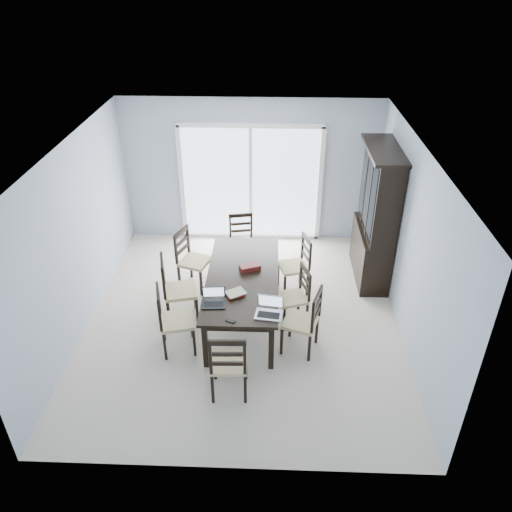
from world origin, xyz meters
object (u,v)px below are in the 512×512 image
object	(u,v)px
hot_tub	(241,187)
chair_end_far	(242,235)
laptop_dark	(214,301)
chair_right_near	(308,315)
chair_left_near	(169,314)
chair_left_mid	(172,283)
china_hutch	(376,218)
cell_phone	(230,321)
chair_end_near	(228,359)
game_box	(250,267)
chair_right_mid	(298,290)
laptop_silver	(269,312)
chair_left_far	(189,253)
chair_right_far	(299,259)
dining_table	(243,281)

from	to	relation	value
hot_tub	chair_end_far	bearing A→B (deg)	-86.04
laptop_dark	chair_right_near	bearing A→B (deg)	-3.31
chair_left_near	chair_left_mid	size ratio (longest dim) A/B	0.95
china_hutch	cell_phone	bearing A→B (deg)	-133.18
chair_left_near	chair_end_near	world-z (taller)	chair_end_near
chair_left_mid	chair_right_near	xyz separation A→B (m)	(1.88, -0.61, -0.04)
chair_right_near	chair_end_far	bearing A→B (deg)	43.42
game_box	chair_right_mid	bearing A→B (deg)	-14.49
laptop_dark	chair_left_near	bearing A→B (deg)	177.03
chair_left_near	chair_end_near	distance (m)	1.18
laptop_dark	chair_right_mid	bearing A→B (deg)	26.30
chair_left_near	chair_right_mid	size ratio (longest dim) A/B	1.12
cell_phone	game_box	world-z (taller)	game_box
laptop_silver	chair_left_near	bearing A→B (deg)	-179.56
chair_left_far	chair_end_near	distance (m)	2.50
chair_left_near	hot_tub	size ratio (longest dim) A/B	0.55
chair_left_near	cell_phone	xyz separation A→B (m)	(0.84, -0.31, 0.16)
chair_right_far	game_box	xyz separation A→B (m)	(-0.73, -0.60, 0.21)
laptop_dark	hot_tub	size ratio (longest dim) A/B	0.16
chair_right_mid	chair_end_far	distance (m)	1.75
dining_table	laptop_dark	world-z (taller)	laptop_dark
chair_right_near	hot_tub	bearing A→B (deg)	33.44
dining_table	china_hutch	world-z (taller)	china_hutch
laptop_dark	laptop_silver	world-z (taller)	laptop_silver
china_hutch	cell_phone	distance (m)	3.10
dining_table	chair_end_near	world-z (taller)	chair_end_near
laptop_silver	game_box	size ratio (longest dim) A/B	1.28
chair_left_near	chair_right_far	bearing A→B (deg)	116.14
hot_tub	chair_right_near	bearing A→B (deg)	-75.07
chair_left_mid	chair_right_mid	world-z (taller)	chair_left_mid
dining_table	chair_left_far	xyz separation A→B (m)	(-0.90, 0.85, -0.07)
chair_end_near	laptop_dark	size ratio (longest dim) A/B	3.54
game_box	china_hutch	bearing A→B (deg)	29.09
chair_end_far	chair_right_mid	bearing A→B (deg)	109.76
chair_left_near	chair_right_near	distance (m)	1.81
chair_end_far	cell_phone	world-z (taller)	chair_end_far
game_box	dining_table	bearing A→B (deg)	-117.97
chair_left_near	chair_right_far	world-z (taller)	chair_left_near
chair_right_near	laptop_dark	bearing A→B (deg)	109.85
laptop_silver	chair_right_mid	bearing A→B (deg)	73.20
chair_right_near	dining_table	bearing A→B (deg)	72.58
chair_left_far	chair_right_far	distance (m)	1.73
dining_table	chair_end_near	xyz separation A→B (m)	(-0.07, -1.51, -0.07)
dining_table	chair_left_near	distance (m)	1.16
chair_left_far	chair_end_far	world-z (taller)	chair_left_far
chair_left_far	chair_end_far	bearing A→B (deg)	149.78
dining_table	laptop_dark	xyz separation A→B (m)	(-0.33, -0.67, 0.13)
chair_left_near	game_box	xyz separation A→B (m)	(1.02, 0.87, 0.19)
chair_right_mid	chair_end_near	world-z (taller)	chair_end_near
chair_right_near	laptop_dark	xyz separation A→B (m)	(-1.22, -0.03, 0.21)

